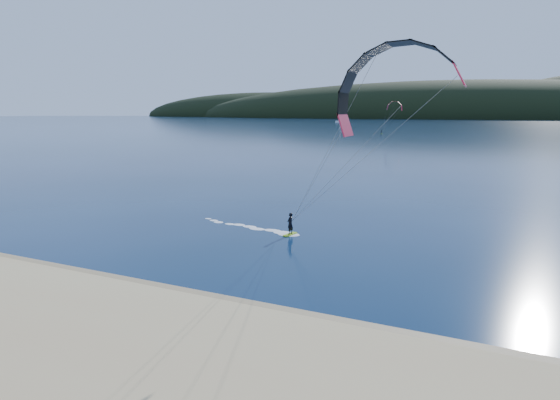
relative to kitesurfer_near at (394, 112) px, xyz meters
name	(u,v)px	position (x,y,z in m)	size (l,w,h in m)	color
ground	(136,336)	(-8.85, -14.46, -10.39)	(1800.00, 1800.00, 0.00)	#071D37
wet_sand	(192,300)	(-8.85, -9.96, -10.34)	(220.00, 2.50, 0.10)	#998359
headland	(479,118)	(-8.22, 730.83, -10.39)	(1200.00, 310.00, 140.00)	black
kitesurfer_near	(394,112)	(0.00, 0.00, 0.00)	(24.68, 8.29, 15.24)	#9BC917
kitesurfer_far	(394,109)	(-33.47, 180.75, 0.80)	(10.16, 5.81, 13.31)	#9BC917
sailboat	(340,121)	(-122.56, 392.40, -9.46)	(9.15, 5.70, 12.74)	white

